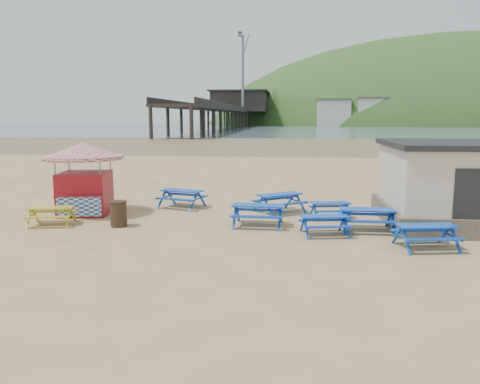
# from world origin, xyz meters

# --- Properties ---
(ground) EXTENTS (400.00, 400.00, 0.00)m
(ground) POSITION_xyz_m (0.00, 0.00, 0.00)
(ground) COLOR tan
(ground) RESTS_ON ground
(wet_sand) EXTENTS (400.00, 400.00, 0.00)m
(wet_sand) POSITION_xyz_m (0.00, 55.00, 0.00)
(wet_sand) COLOR brown
(wet_sand) RESTS_ON ground
(sea) EXTENTS (400.00, 400.00, 0.00)m
(sea) POSITION_xyz_m (0.00, 170.00, 0.01)
(sea) COLOR #485A66
(sea) RESTS_ON ground
(picnic_table_blue_a) EXTENTS (2.27, 2.03, 0.80)m
(picnic_table_blue_a) POSITION_xyz_m (-1.74, 3.03, 0.40)
(picnic_table_blue_a) COLOR #003BB5
(picnic_table_blue_a) RESTS_ON ground
(picnic_table_blue_b) EXTENTS (1.74, 1.49, 0.65)m
(picnic_table_blue_b) POSITION_xyz_m (4.79, 1.42, 0.33)
(picnic_table_blue_b) COLOR #003BB5
(picnic_table_blue_b) RESTS_ON ground
(picnic_table_blue_c) EXTENTS (2.49, 2.40, 0.81)m
(picnic_table_blue_c) POSITION_xyz_m (2.72, 2.34, 0.41)
(picnic_table_blue_c) COLOR #003BB5
(picnic_table_blue_c) RESTS_ON ground
(picnic_table_blue_d) EXTENTS (1.98, 1.62, 0.81)m
(picnic_table_blue_d) POSITION_xyz_m (1.95, -0.24, 0.41)
(picnic_table_blue_d) COLOR #003BB5
(picnic_table_blue_d) RESTS_ON ground
(picnic_table_blue_e) EXTENTS (1.83, 1.57, 0.69)m
(picnic_table_blue_e) POSITION_xyz_m (4.36, -1.35, 0.34)
(picnic_table_blue_e) COLOR #003BB5
(picnic_table_blue_e) RESTS_ON ground
(picnic_table_blue_f) EXTENTS (2.00, 1.72, 0.75)m
(picnic_table_blue_f) POSITION_xyz_m (7.39, -2.77, 0.38)
(picnic_table_blue_f) COLOR #003BB5
(picnic_table_blue_f) RESTS_ON ground
(picnic_table_yellow) EXTENTS (1.87, 1.62, 0.69)m
(picnic_table_yellow) POSITION_xyz_m (-5.90, -0.90, 0.35)
(picnic_table_yellow) COLOR #A8AD21
(picnic_table_yellow) RESTS_ON ground
(ice_cream_kiosk) EXTENTS (3.85, 3.85, 3.02)m
(ice_cream_kiosk) POSITION_xyz_m (-5.47, 1.22, 1.90)
(ice_cream_kiosk) COLOR maroon
(ice_cream_kiosk) RESTS_ON ground
(litter_bin) EXTENTS (0.66, 0.66, 0.97)m
(litter_bin) POSITION_xyz_m (-3.25, -0.88, 0.49)
(litter_bin) COLOR #3B2519
(litter_bin) RESTS_ON ground
(pier) EXTENTS (24.00, 220.00, 39.29)m
(pier) POSITION_xyz_m (-17.99, 178.23, 5.46)
(pier) COLOR black
(pier) RESTS_ON ground
(headland_town) EXTENTS (264.00, 144.00, 108.00)m
(headland_town) POSITION_xyz_m (90.00, 229.68, -9.91)
(headland_town) COLOR #2D4C1E
(headland_town) RESTS_ON ground
(picnic_table_blue_g) EXTENTS (1.95, 1.58, 0.80)m
(picnic_table_blue_g) POSITION_xyz_m (5.92, -0.59, 0.40)
(picnic_table_blue_g) COLOR #003BB5
(picnic_table_blue_g) RESTS_ON ground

